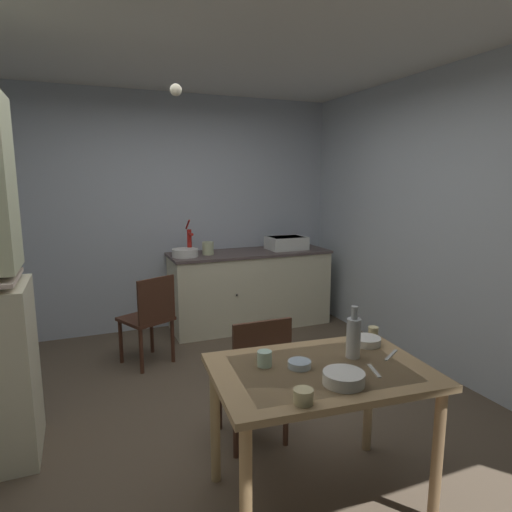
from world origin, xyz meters
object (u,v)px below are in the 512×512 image
mixing_bowl_counter (185,253)px  mug_tall (373,332)px  sink_basin (286,243)px  chair_far_side (255,375)px  chair_by_counter (150,317)px  dining_table (320,387)px  glass_bottle (353,337)px  serving_bowl_wide (299,364)px  hand_pump (189,240)px

mixing_bowl_counter → mug_tall: bearing=-76.6°
mixing_bowl_counter → sink_basin: bearing=2.3°
chair_far_side → chair_by_counter: chair_far_side is taller
sink_basin → dining_table: (-1.16, -2.80, -0.31)m
mixing_bowl_counter → mug_tall: mixing_bowl_counter is taller
mixing_bowl_counter → mug_tall: (0.59, -2.48, -0.14)m
mixing_bowl_counter → glass_bottle: bearing=-83.6°
serving_bowl_wide → dining_table: bearing=-26.4°
chair_by_counter → mug_tall: 2.16m
chair_far_side → serving_bowl_wide: 0.64m
sink_basin → chair_by_counter: 1.92m
hand_pump → dining_table: size_ratio=0.34×
chair_by_counter → glass_bottle: bearing=-68.9°
mixing_bowl_counter → dining_table: size_ratio=0.24×
sink_basin → hand_pump: (-1.16, 0.05, 0.09)m
hand_pump → mug_tall: bearing=-78.6°
chair_far_side → mixing_bowl_counter: bearing=88.7°
dining_table → mug_tall: size_ratio=18.03×
serving_bowl_wide → mug_tall: (0.62, 0.22, 0.01)m
chair_far_side → mug_tall: bearing=-27.7°
sink_basin → chair_far_side: bearing=-120.3°
serving_bowl_wide → glass_bottle: glass_bottle is taller
chair_far_side → mug_tall: 0.79m
hand_pump → dining_table: 2.87m
sink_basin → mixing_bowl_counter: sink_basin is taller
chair_far_side → chair_by_counter: (-0.44, 1.50, -0.01)m
chair_far_side → serving_bowl_wide: (0.02, -0.56, 0.30)m
sink_basin → chair_by_counter: bearing=-158.1°
hand_pump → chair_far_side: 2.32m
sink_basin → mug_tall: 2.62m
serving_bowl_wide → chair_far_side: bearing=92.1°
chair_by_counter → sink_basin: bearing=21.9°
hand_pump → glass_bottle: (0.23, -2.79, -0.18)m
sink_basin → hand_pump: size_ratio=1.13×
hand_pump → chair_far_side: hand_pump is taller
hand_pump → dining_table: (-0.01, -2.84, -0.40)m
chair_far_side → dining_table: bearing=-79.0°
sink_basin → glass_bottle: size_ratio=1.54×
hand_pump → glass_bottle: bearing=-85.4°
serving_bowl_wide → glass_bottle: 0.34m
serving_bowl_wide → mixing_bowl_counter: bearing=89.4°
dining_table → glass_bottle: bearing=14.0°
chair_by_counter → mug_tall: (1.08, -1.84, 0.33)m
serving_bowl_wide → mug_tall: mug_tall is taller
dining_table → mixing_bowl_counter: bearing=91.4°
mixing_bowl_counter → hand_pump: bearing=52.0°
sink_basin → chair_far_side: (-1.28, -2.19, -0.49)m
sink_basin → serving_bowl_wide: size_ratio=3.67×
glass_bottle → chair_far_side: bearing=122.5°
hand_pump → serving_bowl_wide: bearing=-92.1°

